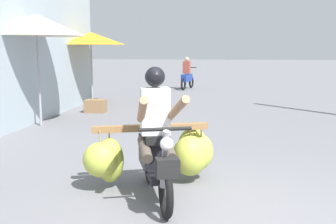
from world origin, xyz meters
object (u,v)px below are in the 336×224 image
Objects in this scene: motorbike_main_loaded at (160,150)px; produce_crate at (96,106)px; motorbike_distant_ahead_left at (187,76)px; market_umbrella_near_shop at (91,38)px; market_umbrella_further_along at (37,25)px.

produce_crate is at bearing 114.66° from motorbike_main_loaded.
motorbike_distant_ahead_left is 6.32m from market_umbrella_near_shop.
motorbike_distant_ahead_left is at bearing 74.58° from produce_crate.
market_umbrella_near_shop is at bearing 88.03° from market_umbrella_further_along.
market_umbrella_near_shop is (-3.30, 7.37, 1.57)m from motorbike_main_loaded.
motorbike_distant_ahead_left is 9.59m from market_umbrella_further_along.
market_umbrella_near_shop is 4.04× the size of produce_crate.
motorbike_main_loaded is at bearing -65.90° from market_umbrella_near_shop.
market_umbrella_further_along is 3.08m from produce_crate.
produce_crate is (-2.79, 6.07, -0.32)m from motorbike_main_loaded.
motorbike_distant_ahead_left is 2.85× the size of produce_crate.
market_umbrella_further_along is at bearing -91.97° from market_umbrella_near_shop.
market_umbrella_near_shop is at bearing 111.44° from produce_crate.
market_umbrella_near_shop is 3.45m from market_umbrella_further_along.
motorbike_distant_ahead_left is 0.63× the size of market_umbrella_further_along.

